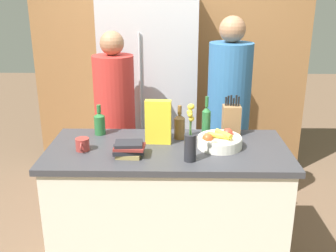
{
  "coord_description": "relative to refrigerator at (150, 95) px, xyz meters",
  "views": [
    {
      "loc": [
        0.05,
        -2.41,
        1.91
      ],
      "look_at": [
        0.0,
        0.09,
        1.04
      ],
      "focal_mm": 42.0,
      "sensor_mm": 36.0,
      "label": 1
    }
  ],
  "objects": [
    {
      "name": "kitchen_island",
      "position": [
        0.2,
        -1.27,
        -0.49
      ],
      "size": [
        1.6,
        0.73,
        0.92
      ],
      "color": "silver",
      "rests_on": "ground_plane"
    },
    {
      "name": "cereal_box",
      "position": [
        0.13,
        -1.19,
        0.12
      ],
      "size": [
        0.18,
        0.07,
        0.3
      ],
      "color": "yellow",
      "rests_on": "kitchen_island"
    },
    {
      "name": "bottle_oil",
      "position": [
        -0.3,
        -1.02,
        0.06
      ],
      "size": [
        0.08,
        0.08,
        0.22
      ],
      "color": "#286633",
      "rests_on": "kitchen_island"
    },
    {
      "name": "coffee_mug",
      "position": [
        -0.36,
        -1.33,
        0.01
      ],
      "size": [
        0.09,
        0.12,
        0.08
      ],
      "color": "#99332D",
      "rests_on": "kitchen_island"
    },
    {
      "name": "back_wall_wood",
      "position": [
        0.2,
        0.36,
        0.35
      ],
      "size": [
        2.8,
        0.12,
        2.6
      ],
      "color": "olive",
      "rests_on": "ground_plane"
    },
    {
      "name": "bottle_vinegar",
      "position": [
        0.47,
        -1.02,
        0.08
      ],
      "size": [
        0.06,
        0.06,
        0.29
      ],
      "color": "#286633",
      "rests_on": "kitchen_island"
    },
    {
      "name": "fruit_bowl",
      "position": [
        0.54,
        -1.25,
        0.01
      ],
      "size": [
        0.3,
        0.3,
        0.11
      ],
      "color": "silver",
      "rests_on": "kitchen_island"
    },
    {
      "name": "flower_vase",
      "position": [
        0.33,
        -1.48,
        0.1
      ],
      "size": [
        0.07,
        0.07,
        0.36
      ],
      "color": "#232328",
      "rests_on": "kitchen_island"
    },
    {
      "name": "refrigerator",
      "position": [
        0.0,
        0.0,
        0.0
      ],
      "size": [
        0.87,
        0.63,
        1.91
      ],
      "color": "#B7B7BC",
      "rests_on": "ground_plane"
    },
    {
      "name": "knife_block",
      "position": [
        0.65,
        -1.0,
        0.08
      ],
      "size": [
        0.13,
        0.11,
        0.29
      ],
      "color": "olive",
      "rests_on": "kitchen_island"
    },
    {
      "name": "person_in_blue",
      "position": [
        0.67,
        -0.63,
        0.02
      ],
      "size": [
        0.34,
        0.34,
        1.73
      ],
      "rotation": [
        0.0,
        0.0,
        -0.01
      ],
      "color": "#383842",
      "rests_on": "ground_plane"
    },
    {
      "name": "bottle_wine",
      "position": [
        0.27,
        -1.1,
        0.06
      ],
      "size": [
        0.07,
        0.07,
        0.24
      ],
      "color": "brown",
      "rests_on": "kitchen_island"
    },
    {
      "name": "person_at_sink",
      "position": [
        -0.25,
        -0.62,
        -0.04
      ],
      "size": [
        0.33,
        0.33,
        1.62
      ],
      "rotation": [
        0.0,
        0.0,
        0.2
      ],
      "color": "#383842",
      "rests_on": "ground_plane"
    },
    {
      "name": "book_stack",
      "position": [
        -0.05,
        -1.41,
        0.01
      ],
      "size": [
        0.21,
        0.16,
        0.09
      ],
      "color": "#99844C",
      "rests_on": "kitchen_island"
    }
  ]
}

